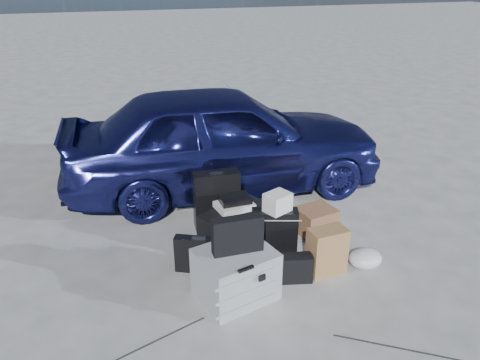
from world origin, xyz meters
The scene contains 15 objects.
ground centered at (0.00, 0.00, 0.00)m, with size 60.00×60.00×0.00m, color #B3B2AD.
car centered at (0.22, 2.12, 0.67)m, with size 1.57×3.91×1.33m, color navy.
pelican_case centered at (-0.32, -0.04, 0.22)m, with size 0.61×0.50×0.45m, color #949799.
laptop_bag centered at (-0.30, -0.03, 0.61)m, with size 0.42×0.11×0.32m, color black.
briefcase centered at (-0.53, 0.41, 0.18)m, with size 0.46×0.10×0.36m, color black.
suitcase_left centered at (-0.14, 1.18, 0.32)m, with size 0.49×0.18×0.64m, color black.
suitcase_right centered at (0.21, 0.40, 0.26)m, with size 0.44×0.16×0.52m, color black.
white_carton centered at (0.23, 0.39, 0.61)m, with size 0.23×0.18×0.18m, color silver.
duffel_bag centered at (-0.06, 0.83, 0.18)m, with size 0.73×0.31×0.36m, color black.
flat_box_white centered at (-0.05, 0.85, 0.40)m, with size 0.36×0.27×0.06m, color silver.
flat_box_black centered at (-0.04, 0.87, 0.46)m, with size 0.31×0.22×0.07m, color black.
kraft_bag centered at (0.58, 0.03, 0.23)m, with size 0.34×0.20×0.46m, color #A57B48.
cardboard_box centered at (0.82, 0.70, 0.14)m, with size 0.38×0.33×0.28m, color brown.
plastic_bag centered at (0.98, -0.02, 0.09)m, with size 0.33×0.28×0.18m, color silver.
messenger_bag centered at (0.22, 0.01, 0.13)m, with size 0.37×0.14×0.26m, color black.
Camera 1 is at (-1.34, -3.16, 2.60)m, focal length 35.00 mm.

